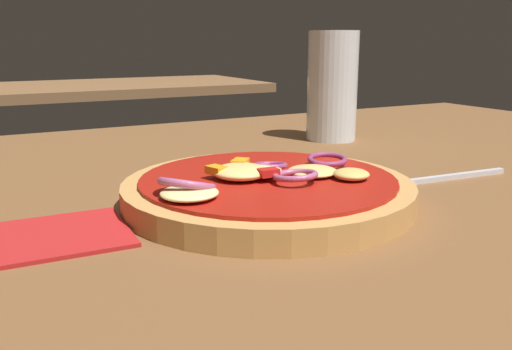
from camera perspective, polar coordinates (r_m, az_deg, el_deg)
The scene contains 6 objects.
dining_table at distance 0.46m, azimuth -0.28°, elevation -4.89°, with size 1.45×0.94×0.03m.
pizza at distance 0.45m, azimuth 1.14°, elevation -1.51°, with size 0.24×0.24×0.04m.
fork at distance 0.55m, azimuth 17.73°, elevation -0.47°, with size 0.18×0.03×0.01m.
beer_glass at distance 0.75m, azimuth 8.00°, elevation 8.69°, with size 0.07×0.07×0.15m.
napkin at distance 0.41m, azimuth -23.97°, elevation -6.19°, with size 0.15×0.09×0.00m.
background_table at distance 1.79m, azimuth -14.28°, elevation 8.89°, with size 0.88×0.48×0.03m.
Camera 1 is at (-0.20, -0.38, 0.16)m, focal length 38.10 mm.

